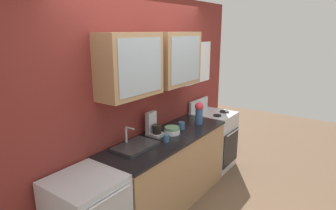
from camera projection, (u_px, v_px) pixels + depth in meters
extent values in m
plane|color=brown|center=(167.00, 201.00, 3.73)|extent=(10.00, 10.00, 0.00)
cube|color=maroon|center=(143.00, 101.00, 3.62)|extent=(4.18, 0.10, 2.59)
cube|color=#A87F56|center=(130.00, 65.00, 3.03)|extent=(0.78, 0.31, 0.68)
cube|color=#9EADB7|center=(141.00, 66.00, 2.94)|extent=(0.66, 0.01, 0.58)
cube|color=#A87F56|center=(176.00, 59.00, 3.72)|extent=(0.78, 0.31, 0.68)
cube|color=#9EADB7|center=(186.00, 60.00, 3.63)|extent=(0.66, 0.01, 0.58)
cube|color=white|center=(199.00, 63.00, 4.52)|extent=(0.75, 0.01, 0.64)
cube|color=#A87F56|center=(167.00, 171.00, 3.62)|extent=(1.90, 0.63, 0.87)
cube|color=black|center=(167.00, 138.00, 3.51)|extent=(1.93, 0.66, 0.03)
cube|color=silver|center=(213.00, 139.00, 4.62)|extent=(0.57, 0.61, 0.90)
cube|color=black|center=(231.00, 148.00, 4.47)|extent=(0.53, 0.01, 0.54)
cylinder|color=silver|center=(233.00, 132.00, 4.38)|extent=(0.46, 0.02, 0.02)
cube|color=silver|center=(199.00, 105.00, 4.65)|extent=(0.55, 0.04, 0.18)
cylinder|color=black|center=(217.00, 115.00, 4.34)|extent=(0.12, 0.12, 0.02)
cylinder|color=black|center=(224.00, 112.00, 4.55)|extent=(0.14, 0.14, 0.02)
cube|color=#2D2D30|center=(135.00, 146.00, 3.18)|extent=(0.49, 0.33, 0.03)
cylinder|color=silver|center=(126.00, 135.00, 3.22)|extent=(0.02, 0.02, 0.18)
cylinder|color=silver|center=(130.00, 128.00, 3.17)|extent=(0.02, 0.12, 0.02)
cylinder|color=white|center=(172.00, 132.00, 3.59)|extent=(0.20, 0.20, 0.05)
cylinder|color=#669972|center=(172.00, 129.00, 3.58)|extent=(0.19, 0.19, 0.05)
cylinder|color=#33598C|center=(199.00, 117.00, 3.95)|extent=(0.10, 0.10, 0.21)
sphere|color=#D8333F|center=(199.00, 106.00, 3.91)|extent=(0.12, 0.12, 0.12)
cylinder|color=#38608C|center=(166.00, 138.00, 3.33)|extent=(0.07, 0.07, 0.08)
torus|color=#38608C|center=(168.00, 137.00, 3.36)|extent=(0.05, 0.01, 0.05)
cylinder|color=#38608C|center=(182.00, 126.00, 3.76)|extent=(0.08, 0.08, 0.10)
torus|color=#38608C|center=(184.00, 124.00, 3.80)|extent=(0.06, 0.01, 0.06)
cylinder|color=silver|center=(111.00, 197.00, 2.34)|extent=(0.45, 0.02, 0.02)
cube|color=#B7B7BC|center=(156.00, 134.00, 3.54)|extent=(0.17, 0.20, 0.03)
cylinder|color=black|center=(157.00, 129.00, 3.51)|extent=(0.11, 0.11, 0.11)
cube|color=#B7B7BC|center=(151.00, 122.00, 3.55)|extent=(0.15, 0.06, 0.26)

